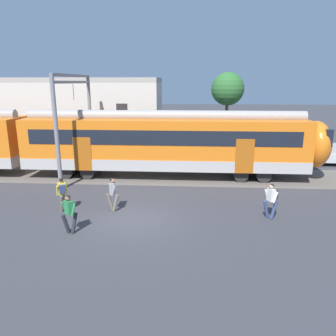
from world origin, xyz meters
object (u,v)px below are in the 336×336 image
(pedestrian_white, at_px, (271,198))
(pedestrian_grey, at_px, (112,192))
(commuter_train, at_px, (37,141))
(pedestrian_yellow, at_px, (62,192))
(parked_car_silver, at_px, (330,154))
(pedestrian_green, at_px, (69,211))

(pedestrian_white, bearing_deg, pedestrian_grey, 176.65)
(commuter_train, distance_m, pedestrian_grey, 9.10)
(commuter_train, relative_size, pedestrian_yellow, 22.83)
(pedestrian_grey, bearing_deg, commuter_train, 136.23)
(commuter_train, distance_m, pedestrian_yellow, 7.74)
(pedestrian_yellow, xyz_separation_m, parked_car_silver, (16.63, 10.34, -0.21))
(pedestrian_yellow, height_order, parked_car_silver, pedestrian_yellow)
(pedestrian_grey, height_order, pedestrian_white, same)
(pedestrian_green, bearing_deg, parked_car_silver, 39.33)
(pedestrian_green, distance_m, parked_car_silver, 19.96)
(commuter_train, xyz_separation_m, parked_car_silver, (20.74, 3.91, -1.47))
(pedestrian_yellow, distance_m, pedestrian_grey, 2.40)
(pedestrian_grey, bearing_deg, pedestrian_white, -3.35)
(commuter_train, relative_size, pedestrian_green, 22.83)
(pedestrian_green, xyz_separation_m, pedestrian_white, (8.59, 2.08, 0.03))
(pedestrian_white, bearing_deg, pedestrian_yellow, 178.63)
(commuter_train, relative_size, pedestrian_white, 22.83)
(parked_car_silver, bearing_deg, pedestrian_green, -140.67)
(pedestrian_green, bearing_deg, commuter_train, 121.23)
(pedestrian_green, relative_size, pedestrian_grey, 1.00)
(pedestrian_grey, relative_size, parked_car_silver, 0.41)
(pedestrian_green, relative_size, parked_car_silver, 0.41)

